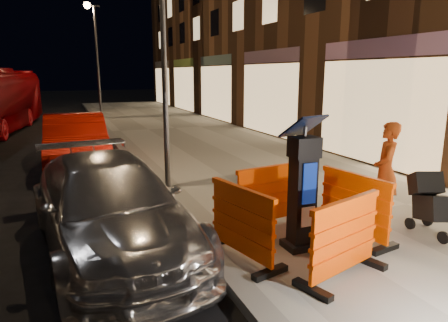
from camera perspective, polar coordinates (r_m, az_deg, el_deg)
name	(u,v)px	position (r m, az deg, el deg)	size (l,w,h in m)	color
ground_plane	(201,246)	(6.40, -3.31, -12.09)	(120.00, 120.00, 0.00)	black
sidewalk	(355,216)	(7.79, 18.21, -7.52)	(6.00, 60.00, 0.15)	gray
kerb	(201,242)	(6.37, -3.32, -11.48)	(0.30, 60.00, 0.15)	slate
parking_kiosk	(303,187)	(5.79, 11.17, -3.70)	(0.58, 0.58, 1.84)	black
barrier_front	(344,239)	(5.21, 16.81, -10.64)	(1.32, 0.54, 1.03)	#F94600
barrier_back	(270,196)	(6.68, 6.55, -4.98)	(1.32, 0.54, 1.03)	#F94600
barrier_kerbside	(242,224)	(5.48, 2.55, -8.91)	(1.32, 0.54, 1.03)	#F94600
barrier_bldgside	(354,206)	(6.46, 18.12, -6.15)	(1.32, 0.54, 1.03)	#F94600
car_silver	(112,249)	(6.55, -15.71, -11.97)	(1.95, 4.79, 1.39)	silver
car_red	(78,168)	(12.17, -20.14, -0.90)	(1.60, 4.60, 1.51)	#AB1208
man	(386,171)	(7.47, 22.11, -1.28)	(0.62, 0.41, 1.70)	#96350D
stroller	(436,205)	(7.13, 28.06, -5.57)	(0.50, 0.77, 0.96)	black
street_lamp_mid	(164,49)	(8.78, -8.61, 15.57)	(0.12, 0.12, 6.00)	#3F3F44
street_lamp_far	(98,63)	(23.61, -17.59, 13.14)	(0.12, 0.12, 6.00)	#3F3F44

